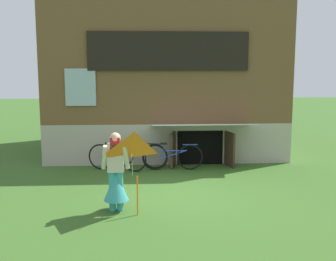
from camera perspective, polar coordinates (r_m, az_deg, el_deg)
ground_plane at (r=10.26m, az=1.12°, el=-8.46°), size 60.00×60.00×0.00m
log_house at (r=15.44m, az=-0.56°, el=6.85°), size 7.69×6.41×5.05m
person at (r=8.97m, az=-7.02°, el=-6.37°), size 0.61×0.53×1.67m
kite at (r=8.33m, az=-4.51°, el=-2.86°), size 0.96×0.86×1.69m
bicycle_blue at (r=12.42m, az=0.60°, el=-3.54°), size 1.78×0.09×0.81m
bicycle_black at (r=12.69m, az=-4.06°, el=-3.30°), size 1.74×0.46×0.81m
bicycle_silver at (r=12.42m, az=-6.87°, el=-3.59°), size 1.72×0.62×0.82m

